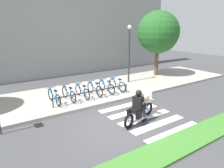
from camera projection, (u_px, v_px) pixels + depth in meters
ground_plane at (119, 126)px, 8.28m from camera, size 48.00×48.00×0.00m
grass_median at (162, 153)px, 6.43m from camera, size 24.00×1.10×0.08m
sidewalk at (75, 95)px, 11.77m from camera, size 24.00×4.40×0.15m
crosswalk_stripe_0 at (174, 132)px, 7.76m from camera, size 2.80×0.40×0.01m
crosswalk_stripe_1 at (158, 124)px, 8.40m from camera, size 2.80×0.40×0.01m
crosswalk_stripe_2 at (145, 117)px, 9.04m from camera, size 2.80×0.40×0.01m
crosswalk_stripe_3 at (134, 111)px, 9.68m from camera, size 2.80×0.40×0.01m
crosswalk_stripe_4 at (124, 106)px, 10.32m from camera, size 2.80×0.40×0.01m
motorcycle at (140, 111)px, 8.56m from camera, size 2.14×0.93×1.20m
rider at (139, 104)px, 8.40m from camera, size 0.73×0.66×1.43m
bicycle_0 at (54, 97)px, 10.20m from camera, size 0.48×1.68×0.76m
bicycle_1 at (69, 94)px, 10.61m from camera, size 0.48×1.66×0.77m
bicycle_2 at (82, 92)px, 11.03m from camera, size 0.48×1.59×0.75m
bicycle_3 at (95, 89)px, 11.45m from camera, size 0.48×1.61×0.77m
bicycle_4 at (106, 87)px, 11.87m from camera, size 0.48×1.61×0.77m
bicycle_5 at (117, 85)px, 12.28m from camera, size 0.48×1.59×0.77m
bike_rack at (93, 92)px, 10.78m from camera, size 4.50×0.07×0.49m
street_lamp at (129, 49)px, 13.72m from camera, size 0.28×0.28×4.01m
tree_near_rack at (158, 32)px, 15.43m from camera, size 3.21×3.21×5.12m
building_backdrop at (41, 17)px, 15.10m from camera, size 24.00×1.20×9.22m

